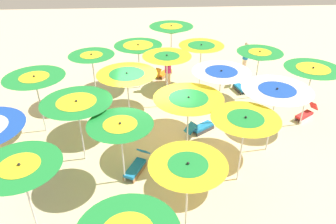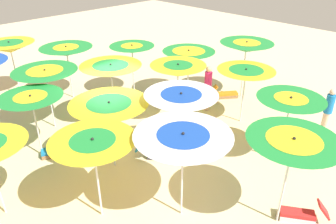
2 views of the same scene
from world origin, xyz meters
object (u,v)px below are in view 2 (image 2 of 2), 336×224
(beach_umbrella_2, at_px, (93,146))
(lounger_1, at_px, (158,152))
(beach_umbrella_6, at_px, (32,103))
(beach_umbrella_14, at_px, (246,74))
(beach_umbrella_17, at_px, (132,49))
(beach_umbrella_9, at_px, (290,104))
(beach_umbrella_19, at_px, (246,47))
(lounger_2, at_px, (302,213))
(beach_umbrella_11, at_px, (46,76))
(beach_umbrella_4, at_px, (293,147))
(beach_umbrella_15, at_px, (10,47))
(lounger_4, at_px, (60,149))
(beach_ball, at_px, (97,110))
(beachgoer_1, at_px, (208,87))
(beach_umbrella_12, at_px, (111,69))
(beach_umbrella_13, at_px, (178,70))
(lounger_3, at_px, (278,140))
(beach_umbrella_3, at_px, (183,141))
(beach_umbrella_16, at_px, (67,51))
(lounger_0, at_px, (225,93))
(beachgoer_0, at_px, (328,110))
(beach_umbrella_18, at_px, (189,56))
(beach_umbrella_8, at_px, (181,101))
(beach_umbrella_7, at_px, (109,109))

(beach_umbrella_2, distance_m, lounger_1, 3.42)
(beach_umbrella_6, xyz_separation_m, beach_umbrella_14, (-3.27, -6.49, 0.01))
(beach_umbrella_2, relative_size, beach_umbrella_17, 1.01)
(beach_umbrella_9, distance_m, beach_umbrella_19, 4.77)
(beach_umbrella_6, xyz_separation_m, lounger_2, (-7.23, -3.32, -1.71))
(beach_umbrella_11, height_order, beach_umbrella_14, beach_umbrella_11)
(beach_umbrella_4, distance_m, beach_umbrella_11, 8.41)
(beach_umbrella_2, distance_m, beach_umbrella_19, 8.65)
(beach_umbrella_6, relative_size, beach_umbrella_14, 1.01)
(beach_umbrella_11, xyz_separation_m, beach_umbrella_15, (3.66, -0.26, 0.16))
(lounger_4, height_order, beach_ball, lounger_4)
(beach_umbrella_19, bearing_deg, beach_umbrella_9, 138.78)
(beach_umbrella_6, relative_size, beachgoer_1, 1.16)
(beach_umbrella_12, bearing_deg, beach_umbrella_13, -130.23)
(beach_umbrella_9, relative_size, beach_umbrella_12, 0.93)
(lounger_3, relative_size, beach_ball, 3.56)
(beach_umbrella_19, xyz_separation_m, beachgoer_1, (0.29, 2.06, -1.27))
(beach_umbrella_11, xyz_separation_m, lounger_4, (-1.78, 0.74, -1.85))
(beach_umbrella_4, relative_size, beach_ball, 7.17)
(beach_ball, bearing_deg, beach_umbrella_12, -178.81)
(beach_umbrella_3, relative_size, beach_umbrella_15, 0.99)
(lounger_4, bearing_deg, beach_umbrella_11, -87.08)
(beach_umbrella_3, bearing_deg, beach_umbrella_16, -11.59)
(lounger_3, bearing_deg, beach_umbrella_14, -119.80)
(beachgoer_1, bearing_deg, beach_umbrella_11, 167.32)
(lounger_0, bearing_deg, lounger_1, -130.43)
(beach_umbrella_16, bearing_deg, beach_umbrella_9, -165.87)
(beach_umbrella_11, height_order, beach_umbrella_12, beach_umbrella_12)
(beach_umbrella_4, xyz_separation_m, beach_ball, (7.97, -0.00, -2.06))
(beachgoer_0, bearing_deg, beach_umbrella_18, -73.42)
(beach_umbrella_8, distance_m, beach_umbrella_17, 5.44)
(beach_umbrella_3, distance_m, beach_umbrella_13, 4.76)
(beach_umbrella_8, xyz_separation_m, beach_umbrella_13, (1.86, -1.83, -0.07))
(beach_umbrella_18, xyz_separation_m, lounger_1, (-2.39, 4.03, -1.72))
(beach_umbrella_11, bearing_deg, beach_umbrella_8, -160.78)
(beach_umbrella_9, xyz_separation_m, lounger_4, (5.24, 4.79, -1.80))
(beach_umbrella_18, bearing_deg, beach_umbrella_11, 71.67)
(beach_umbrella_2, relative_size, beach_umbrella_11, 1.02)
(beachgoer_0, bearing_deg, beach_umbrella_4, 13.27)
(beach_umbrella_11, distance_m, lounger_2, 9.09)
(beach_umbrella_17, bearing_deg, beach_umbrella_12, 125.17)
(beachgoer_1, bearing_deg, beachgoer_0, -49.25)
(lounger_3, xyz_separation_m, beachgoer_0, (-0.74, -1.98, 0.69))
(beach_umbrella_14, bearing_deg, beach_umbrella_2, 92.38)
(beach_umbrella_2, xyz_separation_m, beach_umbrella_17, (5.05, -5.27, 0.00))
(beach_umbrella_7, distance_m, lounger_0, 6.68)
(beach_umbrella_16, distance_m, beach_ball, 2.83)
(lounger_3, bearing_deg, beach_umbrella_11, -68.79)
(beach_umbrella_3, relative_size, lounger_2, 2.15)
(beach_umbrella_11, bearing_deg, beach_umbrella_18, -108.33)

